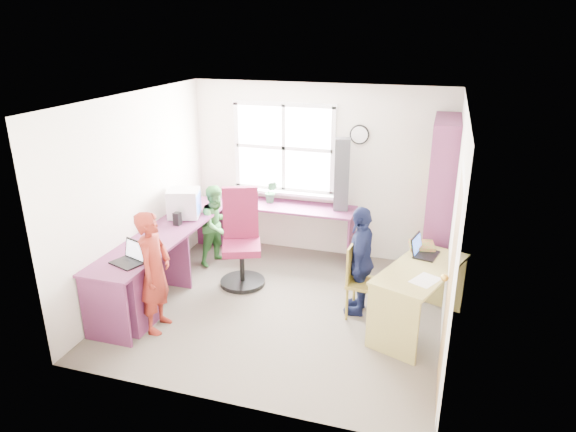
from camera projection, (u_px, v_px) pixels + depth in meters
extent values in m
cube|color=#4F473E|center=(282.00, 308.00, 6.02)|extent=(3.60, 3.40, 0.02)
cube|color=white|center=(281.00, 98.00, 5.18)|extent=(3.60, 3.40, 0.02)
cube|color=silver|center=(319.00, 171.00, 7.13)|extent=(3.60, 0.02, 2.40)
cube|color=silver|center=(216.00, 280.00, 4.07)|extent=(3.60, 0.02, 2.40)
cube|color=silver|center=(136.00, 196.00, 6.10)|extent=(0.02, 3.40, 2.40)
cube|color=silver|center=(454.00, 229.00, 5.10)|extent=(0.02, 3.40, 2.40)
cube|color=white|center=(284.00, 148.00, 7.14)|extent=(1.40, 0.01, 1.20)
cube|color=white|center=(284.00, 148.00, 7.14)|extent=(1.48, 0.04, 1.28)
cube|color=#A27C46|center=(448.00, 296.00, 4.24)|extent=(0.02, 0.82, 2.00)
sphere|color=gold|center=(445.00, 278.00, 4.54)|extent=(0.07, 0.07, 0.07)
cylinder|color=black|center=(360.00, 135.00, 6.76)|extent=(0.26, 0.03, 0.26)
cylinder|color=white|center=(359.00, 135.00, 6.75)|extent=(0.22, 0.01, 0.22)
cube|color=#63274D|center=(167.00, 232.00, 6.26)|extent=(0.60, 2.70, 0.03)
cube|color=#63274D|center=(295.00, 207.00, 7.10)|extent=(1.65, 0.56, 0.03)
cube|color=#63274D|center=(170.00, 260.00, 6.39)|extent=(0.56, 0.03, 0.72)
cube|color=#63274D|center=(105.00, 313.00, 5.21)|extent=(0.56, 0.03, 0.72)
cube|color=#63274D|center=(214.00, 223.00, 7.58)|extent=(0.56, 0.03, 0.72)
cube|color=#63274D|center=(351.00, 239.00, 7.01)|extent=(0.03, 0.52, 0.72)
cube|color=#63274D|center=(126.00, 295.00, 5.54)|extent=(0.54, 0.45, 0.72)
cube|color=#A29651|center=(421.00, 269.00, 5.34)|extent=(0.99, 1.39, 0.03)
cube|color=#A29651|center=(392.00, 325.00, 5.01)|extent=(0.52, 0.22, 0.70)
cube|color=#A29651|center=(440.00, 279.00, 5.93)|extent=(0.52, 0.22, 0.70)
cube|color=#63274D|center=(438.00, 218.00, 5.81)|extent=(0.30, 0.02, 2.10)
cube|color=#63274D|center=(440.00, 193.00, 6.70)|extent=(0.30, 0.02, 2.10)
cube|color=#63274D|center=(449.00, 119.00, 5.89)|extent=(0.30, 1.00, 0.02)
cube|color=#63274D|center=(432.00, 277.00, 6.60)|extent=(0.30, 1.00, 0.02)
cube|color=#63274D|center=(434.00, 252.00, 6.48)|extent=(0.30, 1.00, 0.02)
cube|color=#63274D|center=(437.00, 224.00, 6.34)|extent=(0.30, 1.00, 0.02)
cube|color=#63274D|center=(441.00, 194.00, 6.21)|extent=(0.30, 1.00, 0.02)
cube|color=#63274D|center=(444.00, 164.00, 6.08)|extent=(0.30, 1.00, 0.02)
cube|color=#63274D|center=(447.00, 132.00, 5.95)|extent=(0.30, 1.00, 0.02)
cube|color=maroon|center=(432.00, 277.00, 6.28)|extent=(0.25, 0.28, 0.27)
cube|color=#164E89|center=(433.00, 266.00, 6.56)|extent=(0.25, 0.30, 0.29)
cube|color=#1B7226|center=(434.00, 256.00, 6.83)|extent=(0.25, 0.26, 0.30)
cube|color=gold|center=(435.00, 249.00, 6.15)|extent=(0.25, 0.28, 0.30)
cube|color=#612D72|center=(436.00, 238.00, 6.43)|extent=(0.25, 0.30, 0.32)
cube|color=#CE5816|center=(436.00, 231.00, 6.71)|extent=(0.25, 0.26, 0.29)
cube|color=black|center=(438.00, 219.00, 6.01)|extent=(0.25, 0.28, 0.32)
cube|color=#B7B6AC|center=(439.00, 211.00, 6.31)|extent=(0.25, 0.30, 0.29)
cube|color=maroon|center=(439.00, 203.00, 6.57)|extent=(0.25, 0.26, 0.30)
cube|color=#164E89|center=(441.00, 189.00, 5.89)|extent=(0.25, 0.28, 0.29)
cube|color=#1B7226|center=(442.00, 181.00, 6.17)|extent=(0.25, 0.30, 0.30)
cube|color=gold|center=(443.00, 174.00, 6.44)|extent=(0.25, 0.26, 0.32)
cube|color=#612D72|center=(445.00, 156.00, 5.75)|extent=(0.25, 0.28, 0.30)
cube|color=#CE5816|center=(445.00, 149.00, 6.04)|extent=(0.25, 0.30, 0.32)
cube|color=black|center=(446.00, 145.00, 6.31)|extent=(0.25, 0.26, 0.29)
cylinder|color=black|center=(243.00, 282.00, 6.54)|extent=(0.74, 0.74, 0.05)
cylinder|color=black|center=(242.00, 265.00, 6.46)|extent=(0.08, 0.08, 0.43)
cube|color=maroon|center=(242.00, 248.00, 6.37)|extent=(0.61, 0.61, 0.09)
cube|color=maroon|center=(241.00, 212.00, 6.45)|extent=(0.44, 0.24, 0.67)
cylinder|color=olive|center=(347.00, 304.00, 5.69)|extent=(0.03, 0.03, 0.40)
cylinder|color=olive|center=(375.00, 309.00, 5.58)|extent=(0.03, 0.03, 0.40)
cylinder|color=olive|center=(354.00, 291.00, 5.97)|extent=(0.03, 0.03, 0.40)
cylinder|color=olive|center=(381.00, 296.00, 5.86)|extent=(0.03, 0.03, 0.40)
cube|color=olive|center=(365.00, 283.00, 5.70)|extent=(0.40, 0.40, 0.04)
cube|color=olive|center=(351.00, 262.00, 5.68)|extent=(0.06, 0.35, 0.44)
cube|color=silver|center=(185.00, 216.00, 6.69)|extent=(0.33, 0.29, 0.02)
cube|color=silver|center=(184.00, 203.00, 6.63)|extent=(0.46, 0.44, 0.36)
cube|color=#3F72F2|center=(199.00, 203.00, 6.63)|extent=(0.09, 0.29, 0.26)
cube|color=black|center=(127.00, 263.00, 5.38)|extent=(0.38, 0.33, 0.02)
cube|color=black|center=(135.00, 250.00, 5.44)|extent=(0.32, 0.16, 0.21)
cube|color=white|center=(135.00, 250.00, 5.43)|extent=(0.28, 0.13, 0.17)
cube|color=black|center=(426.00, 255.00, 5.62)|extent=(0.29, 0.36, 0.02)
cube|color=black|center=(416.00, 244.00, 5.64)|extent=(0.12, 0.32, 0.21)
cube|color=#3F72F2|center=(417.00, 244.00, 5.63)|extent=(0.10, 0.28, 0.17)
cube|color=black|center=(177.00, 219.00, 6.41)|extent=(0.09, 0.09, 0.16)
cube|color=black|center=(196.00, 205.00, 6.85)|extent=(0.11, 0.11, 0.19)
cube|color=black|center=(342.00, 175.00, 6.82)|extent=(0.22, 0.20, 0.98)
cube|color=red|center=(422.00, 246.00, 5.80)|extent=(0.31, 0.31, 0.05)
cube|color=silver|center=(149.00, 245.00, 5.85)|extent=(0.24, 0.31, 0.00)
cube|color=silver|center=(425.00, 280.00, 5.07)|extent=(0.33, 0.36, 0.00)
imported|color=#2C703B|center=(271.00, 192.00, 7.19)|extent=(0.18, 0.15, 0.32)
imported|color=maroon|center=(155.00, 272.00, 5.38)|extent=(0.37, 0.52, 1.34)
imported|color=#307830|center=(217.00, 225.00, 6.97)|extent=(0.61, 0.67, 1.11)
imported|color=#151C42|center=(360.00, 260.00, 5.73)|extent=(0.33, 0.75, 1.27)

